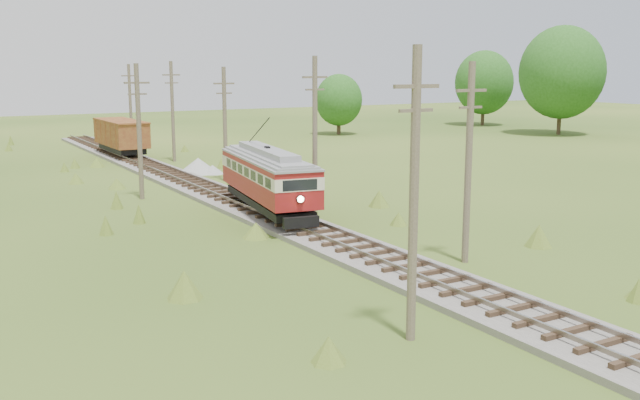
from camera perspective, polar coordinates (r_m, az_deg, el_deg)
railbed_main at (r=43.19m, az=-6.07°, el=-0.38°), size 3.60×96.00×0.57m
streetcar at (r=39.88m, az=-4.21°, el=2.01°), size 4.34×11.32×5.12m
gondola at (r=69.16m, az=-15.63°, el=5.05°), size 3.04×9.03×2.99m
gravel_pile at (r=57.90m, az=-9.54°, el=2.69°), size 3.35×3.56×1.22m
utility_pole_r_2 at (r=30.88m, az=11.80°, el=3.05°), size 1.60×0.30×8.60m
utility_pole_r_3 at (r=41.34m, az=-0.41°, el=5.40°), size 1.60×0.30×9.00m
utility_pole_r_4 at (r=52.94m, az=-7.62°, el=6.11°), size 1.60×0.30×8.40m
utility_pole_r_5 at (r=65.23m, az=-11.71°, el=7.03°), size 1.60×0.30×8.90m
utility_pole_r_6 at (r=77.61m, az=-14.93°, el=7.35°), size 1.60×0.30×8.70m
utility_pole_l_a at (r=21.53m, az=7.52°, el=0.54°), size 1.60×0.30×9.00m
utility_pole_l_b at (r=46.71m, az=-14.28°, el=5.42°), size 1.60×0.30×8.60m
tree_right_4 at (r=94.91m, az=18.80°, el=9.64°), size 10.50×10.50×13.53m
tree_right_5 at (r=107.54m, az=12.99°, el=9.14°), size 8.40×8.40×10.82m
tree_mid_b at (r=90.20m, az=1.52°, el=8.00°), size 5.88×5.88×7.57m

